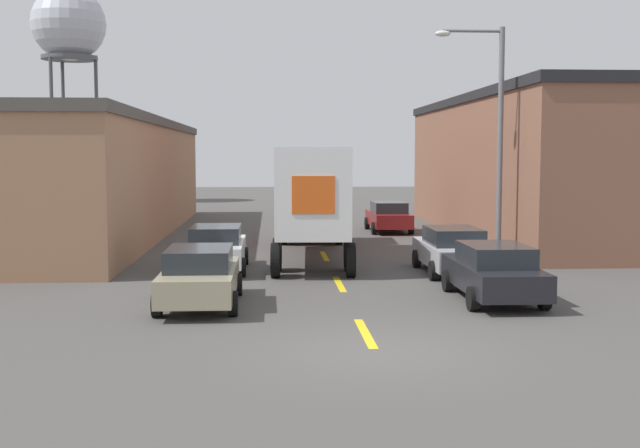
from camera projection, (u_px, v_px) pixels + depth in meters
The scene contains 12 objects.
ground_plane at pixel (376, 353), 15.54m from camera, with size 160.00×160.00×0.00m, color #4C4947.
road_centerline at pixel (339, 284), 23.80m from camera, with size 0.20×15.99×0.01m.
warehouse_left at pixel (59, 177), 37.82m from camera, with size 10.35×28.84×5.51m.
warehouse_right at pixel (578, 165), 38.54m from camera, with size 11.87×23.51×6.62m.
semi_truck at pixel (312, 193), 30.04m from camera, with size 3.15×12.32×4.06m.
parked_car_left_far at pixel (216, 247), 26.46m from camera, with size 2.01×4.55×1.50m.
parked_car_right_mid at pixel (452, 250), 25.84m from camera, with size 2.01×4.55×1.50m.
parked_car_right_near at pixel (494, 271), 21.07m from camera, with size 2.01×4.55×1.50m.
parked_car_left_near at pixel (200, 276), 20.32m from camera, with size 2.01×4.55×1.50m.
parked_car_right_far at pixel (388, 216), 39.87m from camera, with size 2.01×4.55×1.50m.
water_tower at pixel (69, 26), 63.12m from camera, with size 5.81×5.81×17.03m.
street_lamp at pixel (493, 127), 28.67m from camera, with size 2.52×0.32×8.35m.
Camera 1 is at (-2.02, -15.17, 3.84)m, focal length 45.00 mm.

